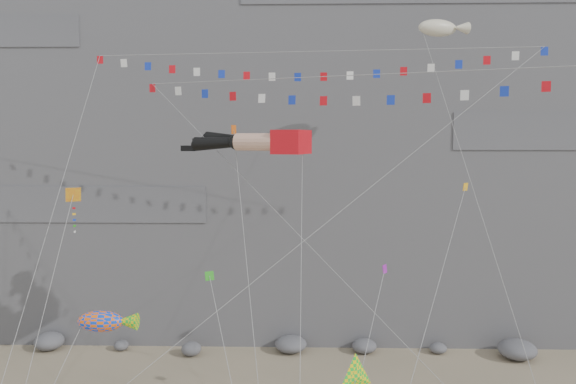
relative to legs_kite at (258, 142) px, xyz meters
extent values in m
cube|color=slate|center=(1.86, 25.18, 7.81)|extent=(80.00, 28.00, 50.00)
cube|color=red|center=(2.08, -0.74, 0.01)|extent=(2.47, 2.86, 1.43)
cylinder|color=tan|center=(-0.12, -0.70, 0.01)|extent=(2.63, 1.81, 1.05)
sphere|color=black|center=(-1.25, -0.30, 0.01)|extent=(0.96, 0.96, 0.96)
cone|color=black|center=(-2.59, 0.19, -0.07)|extent=(3.01, 1.80, 0.98)
cube|color=black|center=(-4.40, 0.83, -0.40)|extent=(1.02, 0.71, 0.35)
cylinder|color=tan|center=(0.36, 0.64, 0.01)|extent=(2.63, 1.81, 1.05)
sphere|color=black|center=(-0.77, 1.04, 0.01)|extent=(0.96, 0.96, 0.96)
cone|color=black|center=(-2.11, 1.53, 0.15)|extent=(3.03, 1.81, 1.05)
cube|color=black|center=(-3.92, 2.18, 0.04)|extent=(1.02, 0.71, 0.35)
cylinder|color=gray|center=(2.33, -8.11, -8.56)|extent=(0.03, 0.03, 22.62)
cylinder|color=gray|center=(-4.81, -3.35, -5.56)|extent=(0.03, 0.03, 31.65)
cylinder|color=gray|center=(11.01, -5.72, -6.63)|extent=(0.03, 0.03, 24.07)
cylinder|color=gray|center=(-10.79, -6.91, -10.02)|extent=(0.03, 0.03, 15.78)
cylinder|color=gray|center=(13.83, -1.88, -4.67)|extent=(0.03, 0.03, 29.04)
cylinder|color=gray|center=(-0.02, -5.46, -8.18)|extent=(0.03, 0.03, 22.01)
cylinder|color=gray|center=(8.96, -6.28, -9.96)|extent=(0.03, 0.03, 21.45)
camera|label=1|loc=(2.67, -34.33, 0.17)|focal=35.00mm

